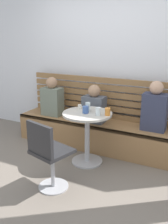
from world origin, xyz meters
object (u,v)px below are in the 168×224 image
cafe_table (87,128)px  cup_espresso_small (80,107)px  white_chair (48,154)px  cup_mug_blue (86,110)px  booth_bench (97,134)px  person_child_middle (94,106)px  person_adult (155,109)px  person_child_left (52,99)px  cup_tumbler_orange (108,112)px  cup_glass_tall (88,107)px  cup_water_clear (98,111)px

cafe_table → cup_espresso_small: bearing=143.6°
white_chair → cup_mug_blue: size_ratio=8.95×
booth_bench → white_chair: size_ratio=3.18×
booth_bench → person_child_middle: person_child_middle is taller
white_chair → person_adult: person_adult is taller
person_child_left → white_chair: bearing=-58.2°
white_chair → cup_tumbler_orange: size_ratio=8.50×
cup_tumbler_orange → cup_glass_tall: 0.32m
cup_mug_blue → person_child_middle: bearing=102.2°
person_child_left → cup_mug_blue: 1.04m
person_child_middle → cup_tumbler_orange: bearing=-48.9°
cafe_table → cup_water_clear: size_ratio=6.73×
cup_tumbler_orange → person_adult: bearing=47.1°
cup_glass_tall → cup_mug_blue: bearing=-80.7°
cup_tumbler_orange → person_child_middle: bearing=131.1°
person_adult → person_child_left: person_adult is taller
booth_bench → cup_espresso_small: 0.67m
person_child_left → cup_glass_tall: bearing=-25.7°
booth_bench → cup_tumbler_orange: (0.37, -0.50, 0.57)m
person_child_left → cup_water_clear: 1.22m
person_child_left → cup_espresso_small: bearing=-26.7°
cup_tumbler_orange → cup_espresso_small: size_ratio=1.79×
cup_tumbler_orange → cup_glass_tall: bearing=169.4°
cup_mug_blue → person_child_left: bearing=149.6°
person_child_left → cup_water_clear: person_child_left is taller
cafe_table → person_child_left: person_child_left is taller
white_chair → person_child_left: person_child_left is taller
booth_bench → cup_mug_blue: 0.79m
person_adult → cup_tumbler_orange: bearing=-132.9°
cafe_table → cup_tumbler_orange: bearing=3.7°
person_child_middle → cup_mug_blue: person_child_middle is taller
cup_espresso_small → cafe_table: bearing=-36.4°
cafe_table → white_chair: white_chair is taller
cup_tumbler_orange → cup_espresso_small: (-0.48, 0.12, -0.02)m
cup_glass_tall → cup_water_clear: 0.25m
cup_glass_tall → cup_espresso_small: 0.17m
white_chair → cup_espresso_small: white_chair is taller
person_child_left → cup_espresso_small: size_ratio=11.61×
person_child_left → cup_tumbler_orange: bearing=-21.9°
person_child_middle → person_adult: bearing=4.0°
booth_bench → cup_water_clear: (0.26, -0.56, 0.57)m
cup_mug_blue → cup_espresso_small: 0.24m
person_child_left → person_child_middle: bearing=-0.6°
person_child_middle → cup_tumbler_orange: person_child_middle is taller
person_child_middle → booth_bench: bearing=31.2°
cup_water_clear → white_chair: bearing=-109.7°
person_adult → person_child_middle: (-0.91, -0.06, -0.06)m
cafe_table → person_child_middle: (-0.12, 0.49, 0.18)m
cup_mug_blue → cup_water_clear: (0.19, -0.02, 0.01)m
cafe_table → person_child_middle: size_ratio=1.25×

